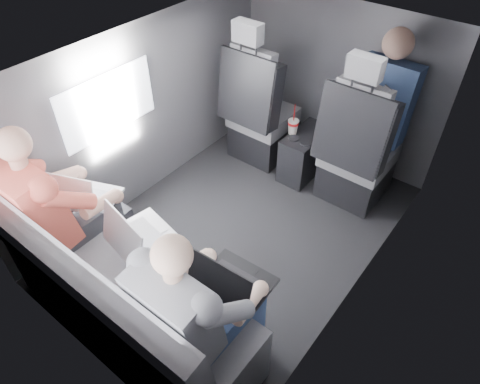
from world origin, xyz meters
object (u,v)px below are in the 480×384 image
Objects in this scene: soda_cup at (293,126)px; laptop_silver at (139,236)px; passenger_rear_left at (60,208)px; front_seat_right at (355,157)px; laptop_black at (231,281)px; rear_bench at (124,303)px; passenger_rear_right at (198,308)px; laptop_white at (85,195)px; front_seat_left at (259,118)px; passenger_front_right at (383,102)px; center_console at (305,154)px.

laptop_silver is (0.06, -1.66, 0.17)m from soda_cup.
passenger_rear_left is (-0.48, -1.78, 0.16)m from soda_cup.
laptop_black is at bearing -86.93° from front_seat_right.
passenger_rear_right reaches higher than rear_bench.
front_seat_right is at bearing 58.62° from laptop_white.
laptop_black is 0.29× the size of passenger_rear_left.
passenger_rear_right is at bearing -62.20° from front_seat_left.
passenger_rear_right is at bearing -88.35° from front_seat_right.
passenger_front_right is at bearing 84.70° from front_seat_right.
passenger_rear_left is at bearing -117.04° from passenger_front_right.
rear_bench is 1.30× the size of passenger_rear_left.
passenger_rear_right reaches higher than center_console.
passenger_rear_left is (-0.13, -1.81, 0.23)m from front_seat_left.
soda_cup is 0.68× the size of laptop_white.
rear_bench reaches higher than laptop_white.
laptop_black is 1.86m from passenger_front_right.
laptop_black is at bearing -71.92° from center_console.
passenger_rear_right is at bearing -13.07° from laptop_silver.
front_seat_right is at bearing 60.32° from passenger_rear_left.
laptop_black is 0.30× the size of passenger_rear_right.
passenger_front_right is (-0.03, 2.06, 0.15)m from passenger_rear_right.
front_seat_left reaches higher than passenger_rear_right.
passenger_front_right reaches higher than front_seat_right.
laptop_white is (-0.56, 0.25, 0.32)m from rear_bench.
passenger_front_right reaches higher than passenger_rear_right.
front_seat_left is 2.05m from passenger_rear_right.
passenger_front_right reaches higher than center_console.
passenger_front_right reaches higher than front_seat_left.
front_seat_right is 2.09m from passenger_rear_left.
passenger_rear_left is at bearing -107.43° from center_console.
laptop_silver is (0.41, -1.68, 0.24)m from front_seat_left.
front_seat_right is 1.07× the size of passenger_rear_right.
laptop_silver is at bearing -104.92° from passenger_front_right.
front_seat_right reaches higher than passenger_rear_left.
passenger_rear_left reaches higher than rear_bench.
passenger_rear_right is (0.50, 0.10, 0.30)m from rear_bench.
center_console is 1.94m from rear_bench.
center_console is 0.41× the size of passenger_rear_right.
front_seat_right is at bearing 76.69° from rear_bench.
laptop_white is 1.09× the size of laptop_black.
laptop_silver is 1.13× the size of laptop_black.
passenger_front_right is (1.05, 2.06, 0.13)m from passenger_rear_left.
passenger_rear_right is at bearing -8.39° from laptop_white.
center_console is at bearing 90.00° from rear_bench.
front_seat_left is 1.07× the size of passenger_rear_right.
laptop_white is at bearing -177.47° from laptop_black.
center_console is 1.77m from laptop_silver.
passenger_rear_right is (0.60, -1.78, 0.14)m from soda_cup.
front_seat_left is 0.36m from soda_cup.
front_seat_left is 1.02m from passenger_front_right.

